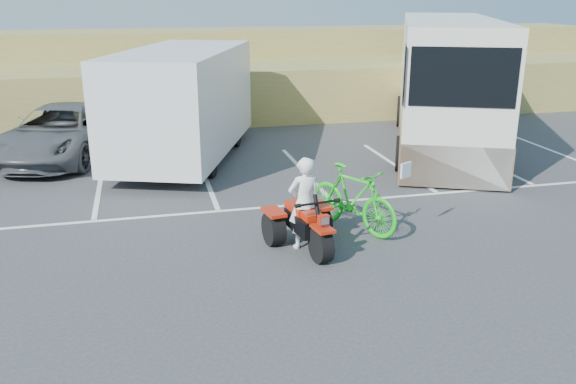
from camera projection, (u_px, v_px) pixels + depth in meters
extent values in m
plane|color=#353537|center=(235.00, 254.00, 11.49)|extent=(100.00, 100.00, 0.00)
cube|color=white|center=(100.00, 186.00, 15.50)|extent=(0.12, 5.00, 0.01)
cube|color=white|center=(206.00, 178.00, 16.10)|extent=(0.12, 5.00, 0.01)
cube|color=white|center=(304.00, 172.00, 16.71)|extent=(0.12, 5.00, 0.01)
cube|color=white|center=(396.00, 165.00, 17.31)|extent=(0.12, 5.00, 0.01)
cube|color=white|center=(481.00, 160.00, 17.92)|extent=(0.12, 5.00, 0.01)
cube|color=white|center=(561.00, 154.00, 18.53)|extent=(0.12, 5.00, 0.01)
cube|color=white|center=(219.00, 211.00, 13.70)|extent=(28.00, 0.12, 0.01)
cube|color=olive|center=(179.00, 90.00, 24.10)|extent=(40.00, 6.00, 2.00)
cube|color=olive|center=(173.00, 56.00, 27.02)|extent=(40.00, 4.00, 2.20)
imported|color=white|center=(304.00, 203.00, 11.52)|extent=(0.71, 0.53, 1.79)
imported|color=#14BF19|center=(353.00, 198.00, 12.46)|extent=(1.68, 2.28, 1.36)
imported|color=#4A4D52|center=(62.00, 132.00, 17.89)|extent=(4.00, 6.04, 1.54)
cube|color=silver|center=(183.00, 100.00, 17.46)|extent=(4.92, 7.33, 2.84)
cylinder|color=black|center=(185.00, 146.00, 17.88)|extent=(2.62, 1.61, 0.79)
cube|color=silver|center=(445.00, 81.00, 19.54)|extent=(6.78, 10.92, 3.87)
cube|color=brown|center=(442.00, 124.00, 19.97)|extent=(6.82, 10.94, 1.07)
cube|color=black|center=(463.00, 77.00, 14.24)|extent=(2.27, 1.01, 1.40)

